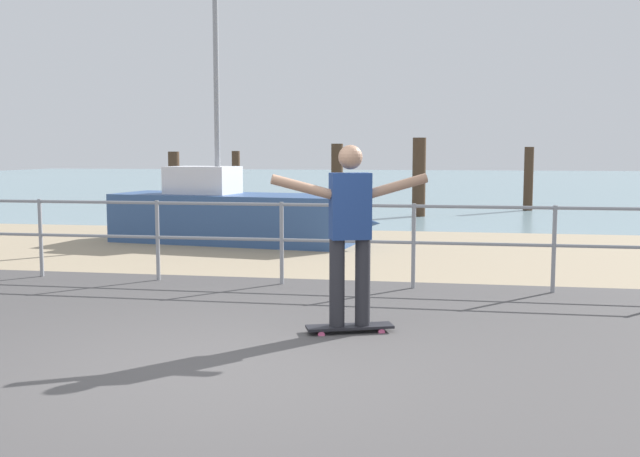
# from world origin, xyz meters

# --- Properties ---
(ground_plane) EXTENTS (24.00, 10.00, 0.04)m
(ground_plane) POSITION_xyz_m (0.00, -1.00, 0.00)
(ground_plane) COLOR #474444
(ground_plane) RESTS_ON ground
(beach_strip) EXTENTS (24.00, 6.00, 0.04)m
(beach_strip) POSITION_xyz_m (0.00, 7.00, 0.00)
(beach_strip) COLOR tan
(beach_strip) RESTS_ON ground
(sea_surface) EXTENTS (72.00, 50.00, 0.04)m
(sea_surface) POSITION_xyz_m (0.00, 35.00, 0.00)
(sea_surface) COLOR #75939E
(sea_surface) RESTS_ON ground
(railing_fence) EXTENTS (13.13, 0.05, 1.05)m
(railing_fence) POSITION_xyz_m (-2.00, 3.60, 0.70)
(railing_fence) COLOR gray
(railing_fence) RESTS_ON ground
(sailboat) EXTENTS (5.05, 2.00, 5.51)m
(sailboat) POSITION_xyz_m (-2.02, 7.55, 0.52)
(sailboat) COLOR #335184
(sailboat) RESTS_ON ground
(skateboard) EXTENTS (0.82, 0.46, 0.08)m
(skateboard) POSITION_xyz_m (0.80, 1.30, 0.07)
(skateboard) COLOR black
(skateboard) RESTS_ON ground
(skateboarder) EXTENTS (1.39, 0.58, 1.65)m
(skateboarder) POSITION_xyz_m (0.80, 1.30, 1.02)
(skateboarder) COLOR #26262B
(skateboarder) RESTS_ON skateboard
(groyne_post_0) EXTENTS (0.40, 0.40, 1.66)m
(groyne_post_0) POSITION_xyz_m (-7.93, 19.57, 0.83)
(groyne_post_0) COLOR #422D1E
(groyne_post_0) RESTS_ON ground
(groyne_post_1) EXTENTS (0.26, 0.26, 1.68)m
(groyne_post_1) POSITION_xyz_m (-4.97, 17.28, 0.84)
(groyne_post_1) COLOR #422D1E
(groyne_post_1) RESTS_ON ground
(groyne_post_2) EXTENTS (0.40, 0.40, 1.93)m
(groyne_post_2) POSITION_xyz_m (-2.01, 19.25, 0.96)
(groyne_post_2) COLOR #422D1E
(groyne_post_2) RESTS_ON ground
(groyne_post_3) EXTENTS (0.34, 0.34, 2.02)m
(groyne_post_3) POSITION_xyz_m (0.95, 13.58, 1.01)
(groyne_post_3) COLOR #422D1E
(groyne_post_3) RESTS_ON ground
(groyne_post_4) EXTENTS (0.26, 0.26, 1.80)m
(groyne_post_4) POSITION_xyz_m (3.90, 16.03, 0.90)
(groyne_post_4) COLOR #422D1E
(groyne_post_4) RESTS_ON ground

